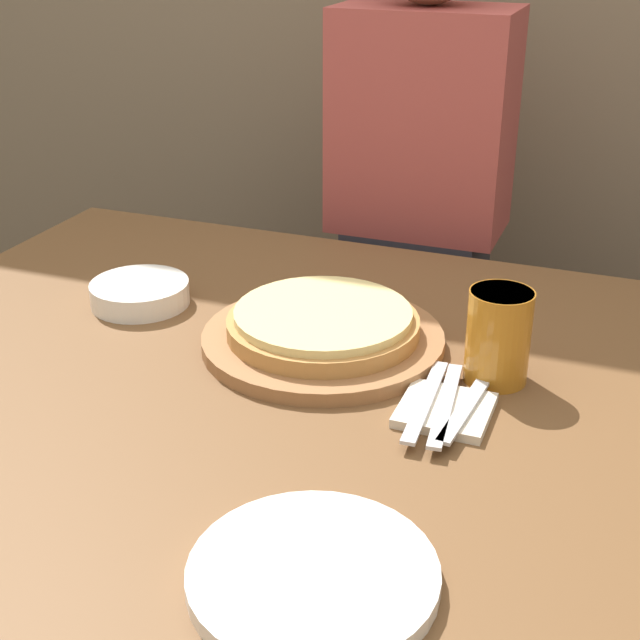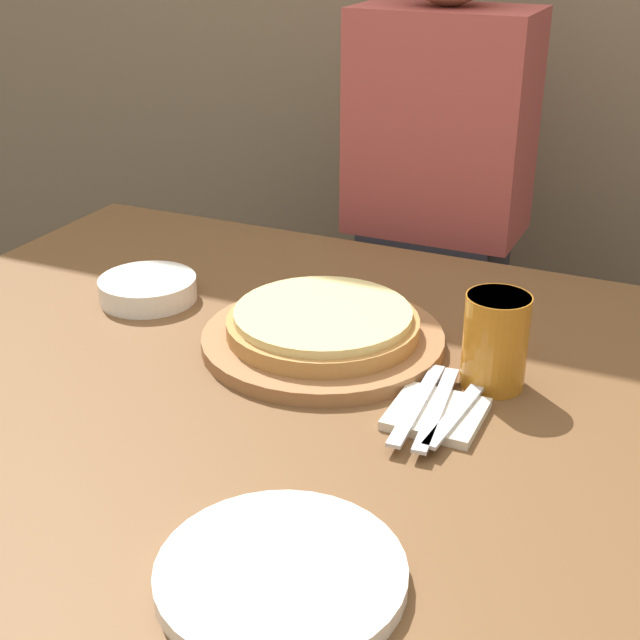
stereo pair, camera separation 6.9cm
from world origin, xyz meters
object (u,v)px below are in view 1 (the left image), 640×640
Objects in this scene: side_bowl at (140,293)px; diner_person at (416,260)px; pizza_on_board at (320,330)px; spoon at (466,408)px; dinner_knife at (445,404)px; dinner_plate at (313,575)px; beer_glass at (499,333)px; fork at (426,400)px.

diner_person reaches higher than side_bowl.
pizza_on_board is 1.97× the size of spoon.
dinner_plate is at bearing -97.11° from dinner_knife.
pizza_on_board is 0.61m from diner_person.
beer_glass is 0.57m from side_bowl.
diner_person is at bearing 92.00° from pizza_on_board.
dinner_knife is at bearing -109.59° from beer_glass.
pizza_on_board is 0.26× the size of diner_person.
fork is at bearing 180.00° from spoon.
side_bowl is 0.64m from diner_person.
dinner_plate is 1.16× the size of fork.
dinner_knife is 1.17× the size of spoon.
spoon is at bearing -70.29° from diner_person.
pizza_on_board is 1.68× the size of dinner_knife.
beer_glass reaches higher than pizza_on_board.
beer_glass is (0.25, -0.01, 0.04)m from pizza_on_board.
pizza_on_board is at bearing 153.19° from spoon.
dinner_plate is (-0.08, -0.45, -0.06)m from beer_glass.
pizza_on_board reaches higher than dinner_plate.
spoon is (0.02, 0.00, 0.00)m from dinner_knife.
diner_person reaches higher than fork.
pizza_on_board is at bearing 110.35° from dinner_plate.
dinner_knife is at bearing -72.09° from diner_person.
spoon is (0.55, -0.15, -0.00)m from side_bowl.
diner_person is at bearing 100.22° from dinner_plate.
pizza_on_board is at bearing -88.00° from diner_person.
dinner_plate is at bearing -100.32° from beer_glass.
side_bowl is (-0.31, 0.03, -0.01)m from pizza_on_board.
dinner_knife is (-0.04, -0.11, -0.05)m from beer_glass.
spoon is (0.24, -0.12, -0.01)m from pizza_on_board.
beer_glass is 0.53× the size of dinner_plate.
fork is (-0.06, -0.11, -0.05)m from beer_glass.
fork is 1.17× the size of spoon.
dinner_plate is (0.17, -0.45, -0.02)m from pizza_on_board.
spoon is at bearing 0.00° from fork.
dinner_plate is 1.54× the size of side_bowl.
pizza_on_board reaches higher than fork.
side_bowl is 0.57m from spoon.
pizza_on_board is 1.45× the size of dinner_plate.
spoon is at bearing -15.52° from side_bowl.
diner_person is at bearing 107.91° from dinner_knife.
side_bowl is at bearing 163.78° from dinner_knife.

